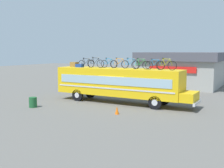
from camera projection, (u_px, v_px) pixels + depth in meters
ground_plane at (117, 103)px, 24.43m from camera, size 120.00×120.00×0.00m
bus at (119, 82)px, 24.13m from camera, size 12.85×2.45×3.07m
luggage_bag_1 at (74, 64)px, 26.47m from camera, size 0.67×0.54×0.46m
luggage_bag_2 at (80, 66)px, 25.81m from camera, size 0.73×0.42×0.29m
rooftop_bicycle_1 at (86, 63)px, 25.58m from camera, size 1.75×0.44×0.89m
rooftop_bicycle_2 at (95, 63)px, 24.96m from camera, size 1.78×0.44×0.98m
rooftop_bicycle_3 at (109, 64)px, 24.91m from camera, size 1.67×0.44×0.92m
rooftop_bicycle_4 at (119, 64)px, 24.26m from camera, size 1.79×0.44×0.93m
rooftop_bicycle_5 at (131, 64)px, 23.73m from camera, size 1.79×0.44×0.94m
rooftop_bicycle_6 at (141, 65)px, 22.89m from camera, size 1.71×0.44×0.94m
rooftop_bicycle_7 at (155, 65)px, 22.40m from camera, size 1.70×0.44×0.89m
rooftop_bicycle_8 at (166, 65)px, 21.75m from camera, size 1.72×0.44×0.98m
roadside_building at (183, 69)px, 36.27m from camera, size 10.00×10.76×4.43m
trash_bin at (33, 102)px, 22.30m from camera, size 0.64×0.64×0.84m
traffic_cone at (117, 110)px, 19.87m from camera, size 0.30×0.30×0.59m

